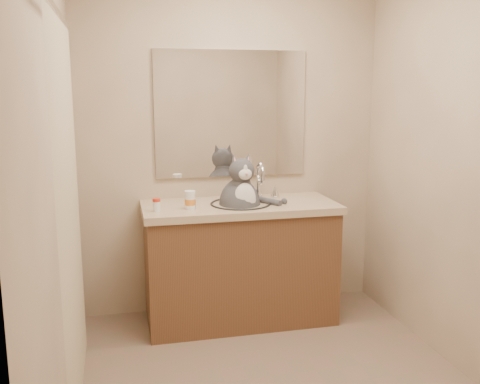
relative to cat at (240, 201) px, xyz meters
name	(u,v)px	position (x,y,z in m)	size (l,w,h in m)	color
room	(283,175)	(0.00, -0.93, 0.33)	(2.22, 2.52, 2.42)	#7C6955
vanity	(240,260)	(0.00, 0.03, -0.43)	(1.34, 0.59, 1.12)	brown
mirror	(231,114)	(0.00, 0.30, 0.58)	(1.10, 0.02, 0.90)	white
shower_curtain	(70,214)	(-1.05, -0.83, 0.16)	(0.02, 1.30, 1.93)	beige
cat	(240,201)	(0.00, 0.00, 0.00)	(0.43, 0.34, 0.56)	#414146
pill_bottle_redcap	(157,205)	(-0.58, -0.09, 0.02)	(0.07, 0.07, 0.09)	white
pill_bottle_orange	(190,200)	(-0.36, -0.07, 0.04)	(0.10, 0.10, 0.12)	white
grey_canister	(193,204)	(-0.33, -0.05, 0.01)	(0.05, 0.05, 0.06)	gray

